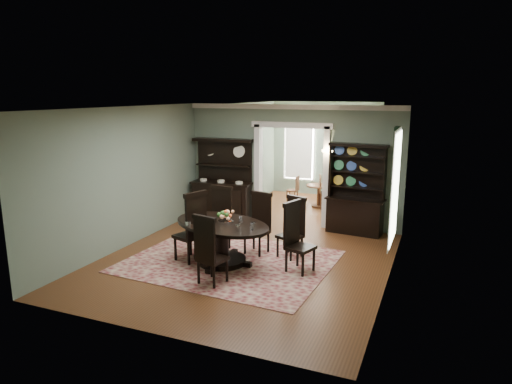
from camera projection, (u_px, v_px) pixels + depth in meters
room at (244, 183)px, 8.74m from camera, size 5.51×6.01×3.01m
parlor at (318, 152)px, 13.72m from camera, size 3.51×3.50×3.01m
doorway_trim at (292, 160)px, 11.41m from camera, size 2.08×0.25×2.57m
right_window at (395, 184)px, 8.54m from camera, size 0.15×1.47×2.12m
wall_sconce at (328, 152)px, 10.86m from camera, size 0.27×0.21×0.21m
rug at (230, 261)px, 9.05m from camera, size 4.04×3.30×0.01m
dining_table at (222, 235)px, 8.83m from camera, size 2.49×2.49×0.83m
centerpiece at (226, 219)px, 8.74m from camera, size 1.48×0.95×0.24m
chair_far_left at (220, 216)px, 9.66m from camera, size 0.55×0.52×1.36m
chair_far_mid at (259, 221)px, 9.47m from camera, size 0.53×0.51×1.28m
chair_far_right at (293, 225)px, 9.23m from camera, size 0.59×0.57×1.25m
chair_end_left at (193, 225)px, 8.89m from camera, size 0.64×0.66×1.43m
chair_end_right at (296, 235)px, 8.47m from camera, size 0.59×0.61×1.33m
chair_near at (208, 249)px, 7.81m from camera, size 0.55×0.54×1.27m
sideboard at (223, 191)px, 12.05m from camera, size 1.64×0.69×2.11m
welsh_dresser at (356, 201)px, 10.76m from camera, size 1.41×0.63×2.13m
parlor_table at (319, 193)px, 13.26m from camera, size 0.71×0.71×0.66m
parlor_chair_left at (294, 189)px, 13.66m from camera, size 0.36×0.36×0.84m
parlor_chair_right at (324, 191)px, 13.06m from camera, size 0.46×0.45×0.98m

